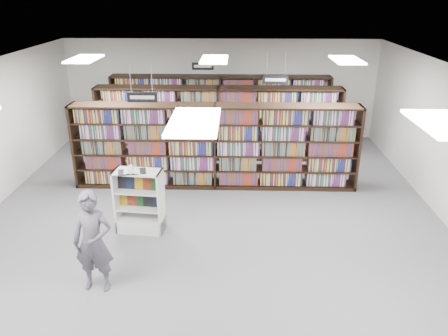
{
  "coord_description": "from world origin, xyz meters",
  "views": [
    {
      "loc": [
        0.51,
        -8.13,
        4.68
      ],
      "look_at": [
        0.26,
        0.5,
        1.1
      ],
      "focal_mm": 35.0,
      "sensor_mm": 36.0,
      "label": 1
    }
  ],
  "objects_px": {
    "bookshelf_row_near": "(215,147)",
    "endcap_display": "(141,209)",
    "open_book": "(131,171)",
    "shopper": "(93,242)"
  },
  "relations": [
    {
      "from": "open_book",
      "to": "endcap_display",
      "type": "bearing_deg",
      "value": 30.03
    },
    {
      "from": "bookshelf_row_near",
      "to": "open_book",
      "type": "xyz_separation_m",
      "value": [
        -1.53,
        -2.32,
        0.32
      ]
    },
    {
      "from": "bookshelf_row_near",
      "to": "open_book",
      "type": "distance_m",
      "value": 2.8
    },
    {
      "from": "bookshelf_row_near",
      "to": "shopper",
      "type": "relative_size",
      "value": 3.94
    },
    {
      "from": "bookshelf_row_near",
      "to": "endcap_display",
      "type": "relative_size",
      "value": 5.25
    },
    {
      "from": "bookshelf_row_near",
      "to": "open_book",
      "type": "relative_size",
      "value": 11.8
    },
    {
      "from": "bookshelf_row_near",
      "to": "shopper",
      "type": "bearing_deg",
      "value": -113.07
    },
    {
      "from": "bookshelf_row_near",
      "to": "open_book",
      "type": "bearing_deg",
      "value": -123.35
    },
    {
      "from": "open_book",
      "to": "shopper",
      "type": "height_order",
      "value": "shopper"
    },
    {
      "from": "bookshelf_row_near",
      "to": "open_book",
      "type": "height_order",
      "value": "bookshelf_row_near"
    }
  ]
}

